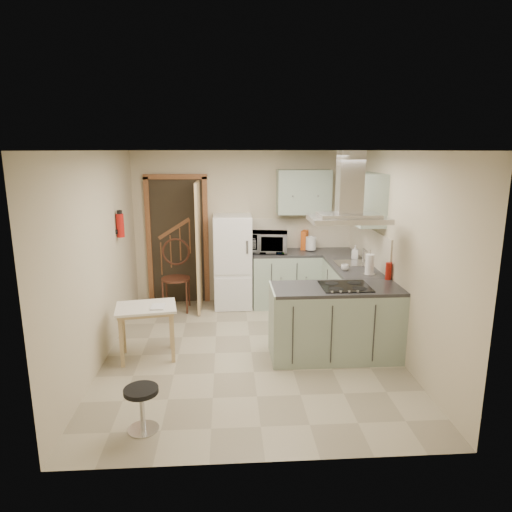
{
  "coord_description": "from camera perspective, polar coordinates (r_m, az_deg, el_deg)",
  "views": [
    {
      "loc": [
        -0.29,
        -5.36,
        2.51
      ],
      "look_at": [
        0.09,
        0.45,
        1.15
      ],
      "focal_mm": 32.0,
      "sensor_mm": 36.0,
      "label": 1
    }
  ],
  "objects": [
    {
      "name": "book",
      "position": [
        5.62,
        -13.03,
        -5.82
      ],
      "size": [
        0.16,
        0.22,
        0.1
      ],
      "primitive_type": "imported",
      "rotation": [
        0.0,
        0.0,
        0.01
      ],
      "color": "maroon",
      "rests_on": "drop_leaf_table"
    },
    {
      "name": "doorway",
      "position": [
        7.61,
        -9.77,
        1.9
      ],
      "size": [
        1.1,
        0.12,
        2.1
      ],
      "primitive_type": "cube",
      "color": "brown",
      "rests_on": "floor"
    },
    {
      "name": "cup",
      "position": [
        6.33,
        11.07,
        -1.42
      ],
      "size": [
        0.14,
        0.14,
        0.09
      ],
      "primitive_type": "imported",
      "rotation": [
        0.0,
        0.0,
        -0.34
      ],
      "color": "white",
      "rests_on": "counter_right"
    },
    {
      "name": "soap_bottle",
      "position": [
        7.04,
        12.29,
        0.5
      ],
      "size": [
        0.12,
        0.12,
        0.21
      ],
      "primitive_type": "imported",
      "rotation": [
        0.0,
        0.0,
        -0.38
      ],
      "color": "#ABADB7",
      "rests_on": "counter_right"
    },
    {
      "name": "kettle",
      "position": [
        7.47,
        6.87,
        1.58
      ],
      "size": [
        0.22,
        0.22,
        0.25
      ],
      "primitive_type": "cylinder",
      "rotation": [
        0.0,
        0.0,
        0.36
      ],
      "color": "white",
      "rests_on": "counter_back"
    },
    {
      "name": "right_wall",
      "position": [
        5.88,
        17.17,
        0.2
      ],
      "size": [
        0.0,
        4.2,
        4.2
      ],
      "primitive_type": "plane",
      "rotation": [
        1.57,
        0.0,
        -1.57
      ],
      "color": "#C3B697",
      "rests_on": "floor"
    },
    {
      "name": "microwave",
      "position": [
        7.31,
        1.59,
        1.73
      ],
      "size": [
        0.64,
        0.48,
        0.33
      ],
      "primitive_type": "imported",
      "rotation": [
        0.0,
        0.0,
        -0.14
      ],
      "color": "black",
      "rests_on": "counter_back"
    },
    {
      "name": "paper_towel",
      "position": [
        6.18,
        14.01,
        -1.0
      ],
      "size": [
        0.14,
        0.14,
        0.28
      ],
      "primitive_type": "cylinder",
      "rotation": [
        0.0,
        0.0,
        -0.38
      ],
      "color": "white",
      "rests_on": "counter_right"
    },
    {
      "name": "wall_cabinet_right",
      "position": [
        6.53,
        13.46,
        7.0
      ],
      "size": [
        0.35,
        0.9,
        0.7
      ],
      "primitive_type": "cube",
      "color": "#9EB2A0",
      "rests_on": "right_wall"
    },
    {
      "name": "counter_back",
      "position": [
        7.51,
        3.69,
        -2.81
      ],
      "size": [
        1.08,
        0.6,
        0.9
      ],
      "primitive_type": "cube",
      "color": "#9EB2A0",
      "rests_on": "floor"
    },
    {
      "name": "cereal_box",
      "position": [
        7.58,
        6.09,
        2.02
      ],
      "size": [
        0.16,
        0.22,
        0.31
      ],
      "primitive_type": "cube",
      "rotation": [
        0.0,
        0.0,
        -0.4
      ],
      "color": "#D15618",
      "rests_on": "counter_back"
    },
    {
      "name": "fire_extinguisher",
      "position": [
        6.5,
        -16.61,
        3.67
      ],
      "size": [
        0.1,
        0.1,
        0.32
      ],
      "primitive_type": "cylinder",
      "color": "#B2140F",
      "rests_on": "left_wall"
    },
    {
      "name": "drop_leaf_table",
      "position": [
        5.82,
        -13.43,
        -9.21
      ],
      "size": [
        0.78,
        0.64,
        0.66
      ],
      "primitive_type": "cube",
      "rotation": [
        0.0,
        0.0,
        0.16
      ],
      "color": "tan",
      "rests_on": "floor"
    },
    {
      "name": "floor",
      "position": [
        5.92,
        -0.59,
        -11.92
      ],
      "size": [
        4.2,
        4.2,
        0.0
      ],
      "primitive_type": "plane",
      "color": "tan",
      "rests_on": "ground"
    },
    {
      "name": "splashback",
      "position": [
        7.67,
        5.72,
        2.87
      ],
      "size": [
        1.68,
        0.02,
        0.5
      ],
      "primitive_type": "cube",
      "color": "beige",
      "rests_on": "counter_back"
    },
    {
      "name": "left_wall",
      "position": [
        5.7,
        -18.98,
        -0.32
      ],
      "size": [
        0.0,
        4.2,
        4.2
      ],
      "primitive_type": "plane",
      "rotation": [
        1.57,
        0.0,
        1.57
      ],
      "color": "#C3B697",
      "rests_on": "floor"
    },
    {
      "name": "sink",
      "position": [
        6.75,
        11.77,
        -0.89
      ],
      "size": [
        0.45,
        0.4,
        0.01
      ],
      "primitive_type": "cube",
      "color": "silver",
      "rests_on": "counter_right"
    },
    {
      "name": "extractor_hood",
      "position": [
        5.42,
        11.47,
        4.52
      ],
      "size": [
        0.9,
        0.55,
        0.1
      ],
      "primitive_type": "cube",
      "color": "silver",
      "rests_on": "ceiling"
    },
    {
      "name": "stool",
      "position": [
        4.49,
        -14.05,
        -18.06
      ],
      "size": [
        0.33,
        0.33,
        0.42
      ],
      "primitive_type": "cylinder",
      "rotation": [
        0.0,
        0.0,
        -0.07
      ],
      "color": "black",
      "rests_on": "floor"
    },
    {
      "name": "bentwood_chair",
      "position": [
        7.34,
        -10.0,
        -2.83
      ],
      "size": [
        0.47,
        0.47,
        1.03
      ],
      "primitive_type": "cube",
      "rotation": [
        0.0,
        0.0,
        -0.02
      ],
      "color": "#4D3419",
      "rests_on": "floor"
    },
    {
      "name": "peninsula",
      "position": [
        5.72,
        9.91,
        -8.15
      ],
      "size": [
        1.55,
        0.65,
        0.9
      ],
      "primitive_type": "cube",
      "color": "#9EB2A0",
      "rests_on": "floor"
    },
    {
      "name": "fridge",
      "position": [
        7.37,
        -2.92,
        -0.68
      ],
      "size": [
        0.6,
        0.6,
        1.5
      ],
      "primitive_type": "cube",
      "color": "white",
      "rests_on": "floor"
    },
    {
      "name": "back_wall",
      "position": [
        7.57,
        -1.48,
        3.56
      ],
      "size": [
        3.6,
        0.0,
        3.6
      ],
      "primitive_type": "plane",
      "rotation": [
        1.57,
        0.0,
        0.0
      ],
      "color": "#C3B697",
      "rests_on": "floor"
    },
    {
      "name": "wall_cabinet_back",
      "position": [
        7.41,
        5.97,
        7.97
      ],
      "size": [
        0.85,
        0.35,
        0.7
      ],
      "primitive_type": "cube",
      "color": "#9EB2A0",
      "rests_on": "back_wall"
    },
    {
      "name": "counter_right",
      "position": [
        7.03,
        11.22,
        -4.14
      ],
      "size": [
        0.6,
        1.95,
        0.9
      ],
      "primitive_type": "cube",
      "color": "#9EB2A0",
      "rests_on": "floor"
    },
    {
      "name": "red_bottle",
      "position": [
        6.02,
        16.23,
        -1.82
      ],
      "size": [
        0.1,
        0.1,
        0.22
      ],
      "primitive_type": "cylinder",
      "rotation": [
        0.0,
        0.0,
        -0.38
      ],
      "color": "#A41A0E",
      "rests_on": "peninsula"
    },
    {
      "name": "ceiling",
      "position": [
        5.36,
        -0.65,
        13.06
      ],
      "size": [
        4.2,
        4.2,
        0.0
      ],
      "primitive_type": "plane",
      "rotation": [
        3.14,
        0.0,
        0.0
      ],
      "color": "silver",
      "rests_on": "back_wall"
    },
    {
      "name": "hob",
      "position": [
        5.6,
        11.09,
        -3.74
      ],
      "size": [
        0.58,
        0.5,
        0.01
      ],
      "primitive_type": "cube",
      "color": "black",
      "rests_on": "peninsula"
    }
  ]
}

